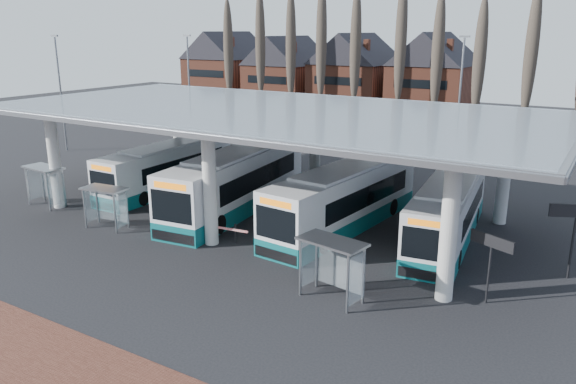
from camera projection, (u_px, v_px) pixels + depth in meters
The scene contains 17 objects.
ground at pixel (179, 260), 26.83m from camera, with size 140.00×140.00×0.00m, color black.
station_canopy at pixel (269, 120), 31.82m from camera, with size 32.00×16.00×6.34m.
poplar_row at pixel (417, 50), 51.51m from camera, with size 45.10×1.10×14.50m.
townhouse_row at pixel (321, 69), 69.17m from camera, with size 36.80×10.30×12.25m.
lamp_post_a at pixel (189, 88), 52.38m from camera, with size 0.80×0.16×10.17m.
lamp_post_b at pixel (459, 100), 43.73m from camera, with size 0.80×0.16×10.17m.
lamp_post_d at pixel (61, 91), 49.78m from camera, with size 0.80×0.16×10.17m.
bus_0 at pixel (168, 168), 38.33m from camera, with size 2.60×11.40×3.16m.
bus_1 at pixel (237, 182), 34.02m from camera, with size 4.16×13.31×3.64m.
bus_2 at pixel (345, 199), 30.90m from camera, with size 3.77×12.54×3.43m.
bus_3 at pixel (448, 212), 29.06m from camera, with size 3.73×11.57×3.16m.
shelter_0 at pixel (46, 177), 34.73m from camera, with size 2.78×1.55×2.49m.
shelter_1 at pixel (107, 198), 30.80m from camera, with size 2.61×1.53×2.31m.
shelter_2 at pixel (334, 256), 22.49m from camera, with size 2.95×1.82×2.56m.
info_sign_0 at pixel (492, 247), 21.92m from camera, with size 1.82×0.88×2.89m.
info_sign_1 at pixel (576, 217), 24.05m from camera, with size 2.14×1.07×3.42m.
barrier at pixel (231, 230), 28.46m from camera, with size 2.06×0.67×1.03m.
Camera 1 is at (17.33, -18.58, 10.56)m, focal length 35.00 mm.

